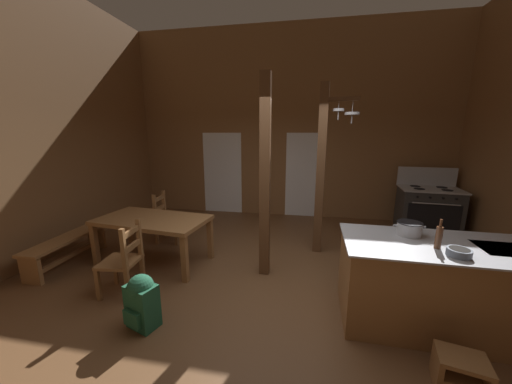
{
  "coord_description": "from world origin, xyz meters",
  "views": [
    {
      "loc": [
        0.42,
        -3.22,
        2.05
      ],
      "look_at": [
        -0.27,
        0.56,
        1.2
      ],
      "focal_mm": 18.94,
      "sensor_mm": 36.0,
      "label": 1
    }
  ],
  "objects": [
    {
      "name": "mixing_bowl_on_counter",
      "position": [
        1.85,
        -0.61,
        0.97
      ],
      "size": [
        0.2,
        0.2,
        0.07
      ],
      "color": "slate",
      "rests_on": "kitchen_island"
    },
    {
      "name": "dining_table",
      "position": [
        -1.91,
        0.46,
        0.65
      ],
      "size": [
        1.79,
        1.09,
        0.74
      ],
      "color": "olive",
      "rests_on": "ground_plane"
    },
    {
      "name": "support_post_with_pot_rack",
      "position": [
        0.71,
        1.36,
        1.52
      ],
      "size": [
        0.63,
        0.25,
        2.82
      ],
      "color": "brown",
      "rests_on": "ground_plane"
    },
    {
      "name": "support_post_center",
      "position": [
        -0.13,
        0.44,
        1.41
      ],
      "size": [
        0.14,
        0.14,
        2.82
      ],
      "color": "brown",
      "rests_on": "ground_plane"
    },
    {
      "name": "bench_along_left_wall",
      "position": [
        -3.24,
        0.16,
        0.3
      ],
      "size": [
        0.4,
        1.37,
        0.44
      ],
      "color": "olive",
      "rests_on": "ground_plane"
    },
    {
      "name": "stove_range",
      "position": [
        2.98,
        2.78,
        0.48
      ],
      "size": [
        1.21,
        0.92,
        1.32
      ],
      "color": "#303030",
      "rests_on": "ground_plane"
    },
    {
      "name": "wall_left",
      "position": [
        -3.8,
        0.0,
        2.24
      ],
      "size": [
        0.14,
        7.65,
        4.47
      ],
      "primitive_type": "cube",
      "color": "brown",
      "rests_on": "ground_plane"
    },
    {
      "name": "bottle_tall_on_counter",
      "position": [
        1.73,
        -0.45,
        1.05
      ],
      "size": [
        0.06,
        0.06,
        0.3
      ],
      "color": "#56331E",
      "rests_on": "kitchen_island"
    },
    {
      "name": "ladderback_chair_near_window",
      "position": [
        -2.14,
        1.31,
        0.45
      ],
      "size": [
        0.47,
        0.47,
        0.95
      ],
      "color": "brown",
      "rests_on": "ground_plane"
    },
    {
      "name": "ground_plane",
      "position": [
        0.0,
        0.0,
        -0.05
      ],
      "size": [
        8.26,
        7.65,
        0.1
      ],
      "primitive_type": "cube",
      "color": "brown"
    },
    {
      "name": "wall_back",
      "position": [
        0.0,
        3.49,
        2.24
      ],
      "size": [
        8.26,
        0.14,
        4.47
      ],
      "primitive_type": "cube",
      "color": "brown",
      "rests_on": "ground_plane"
    },
    {
      "name": "ladderback_chair_by_post",
      "position": [
        -1.82,
        -0.4,
        0.45
      ],
      "size": [
        0.49,
        0.49,
        0.95
      ],
      "color": "brown",
      "rests_on": "ground_plane"
    },
    {
      "name": "backpack",
      "position": [
        -1.24,
        -0.93,
        0.31
      ],
      "size": [
        0.37,
        0.36,
        0.6
      ],
      "color": "#1E5138",
      "rests_on": "ground_plane"
    },
    {
      "name": "glazed_door_back_left",
      "position": [
        -1.68,
        3.42,
        1.02
      ],
      "size": [
        1.0,
        0.01,
        2.05
      ],
      "primitive_type": "cube",
      "color": "white",
      "rests_on": "ground_plane"
    },
    {
      "name": "glazed_panel_back_right",
      "position": [
        0.37,
        3.42,
        1.02
      ],
      "size": [
        0.84,
        0.01,
        2.05
      ],
      "primitive_type": "cube",
      "color": "white",
      "rests_on": "ground_plane"
    },
    {
      "name": "stockpot_on_counter",
      "position": [
        1.58,
        -0.12,
        1.0
      ],
      "size": [
        0.33,
        0.26,
        0.15
      ],
      "color": "#A8AAB2",
      "rests_on": "kitchen_island"
    },
    {
      "name": "kitchen_island",
      "position": [
        1.94,
        -0.34,
        0.46
      ],
      "size": [
        2.19,
        1.02,
        0.93
      ],
      "color": "olive",
      "rests_on": "ground_plane"
    },
    {
      "name": "step_stool",
      "position": [
        1.71,
        -1.15,
        0.18
      ],
      "size": [
        0.41,
        0.35,
        0.3
      ],
      "color": "brown",
      "rests_on": "ground_plane"
    }
  ]
}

